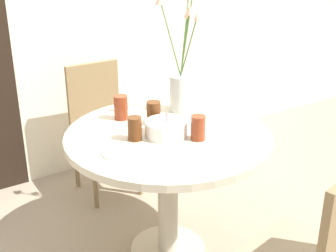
{
  "coord_description": "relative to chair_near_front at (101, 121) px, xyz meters",
  "views": [
    {
      "loc": [
        -1.24,
        -1.9,
        1.77
      ],
      "look_at": [
        0.0,
        0.0,
        0.81
      ],
      "focal_mm": 50.0,
      "sensor_mm": 36.0,
      "label": 1
    }
  ],
  "objects": [
    {
      "name": "ground_plane",
      "position": [
        -0.02,
        -0.91,
        -0.52
      ],
      "size": [
        16.0,
        16.0,
        0.0
      ],
      "primitive_type": "plane",
      "color": "gray"
    },
    {
      "name": "drink_glass_0",
      "position": [
        -0.02,
        -0.76,
        0.32
      ],
      "size": [
        0.08,
        0.08,
        0.13
      ],
      "color": "#51280F",
      "rests_on": "dining_table"
    },
    {
      "name": "side_plate",
      "position": [
        -0.36,
        -0.98,
        0.25
      ],
      "size": [
        0.16,
        0.16,
        0.01
      ],
      "color": "white",
      "rests_on": "dining_table"
    },
    {
      "name": "drink_glass_3",
      "position": [
        -0.21,
        -0.88,
        0.31
      ],
      "size": [
        0.07,
        0.07,
        0.12
      ],
      "color": "#51280F",
      "rests_on": "dining_table"
    },
    {
      "name": "flower_vase",
      "position": [
        0.22,
        -0.67,
        0.45
      ],
      "size": [
        0.24,
        0.28,
        0.73
      ],
      "color": "silver",
      "rests_on": "dining_table"
    },
    {
      "name": "chair_far_back",
      "position": [
        0.15,
        -1.79,
        0.0
      ],
      "size": [
        0.47,
        0.47,
        0.91
      ],
      "rotation": [
        0.0,
        0.0,
        3.33
      ],
      "color": "#9E896B",
      "rests_on": "ground_plane"
    },
    {
      "name": "dining_table",
      "position": [
        -0.02,
        -0.91,
        0.11
      ],
      "size": [
        1.1,
        1.1,
        0.77
      ],
      "color": "beige",
      "rests_on": "ground_plane"
    },
    {
      "name": "drink_glass_1",
      "position": [
        -0.14,
        -0.59,
        0.32
      ],
      "size": [
        0.08,
        0.08,
        0.14
      ],
      "color": "maroon",
      "rests_on": "dining_table"
    },
    {
      "name": "birthday_cake",
      "position": [
        -0.05,
        -0.93,
        0.29
      ],
      "size": [
        0.22,
        0.22,
        0.13
      ],
      "color": "white",
      "rests_on": "dining_table"
    },
    {
      "name": "chair_near_front",
      "position": [
        0.0,
        0.0,
        0.0
      ],
      "size": [
        0.41,
        0.41,
        0.91
      ],
      "rotation": [
        0.0,
        0.0,
        -0.03
      ],
      "color": "#9E896B",
      "rests_on": "ground_plane"
    },
    {
      "name": "wall_back",
      "position": [
        -0.02,
        0.4,
        0.78
      ],
      "size": [
        8.0,
        0.05,
        2.6
      ],
      "color": "beige",
      "rests_on": "ground_plane"
    },
    {
      "name": "drink_glass_2",
      "position": [
        0.06,
        -1.06,
        0.31
      ],
      "size": [
        0.07,
        0.07,
        0.13
      ],
      "color": "maroon",
      "rests_on": "dining_table"
    }
  ]
}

